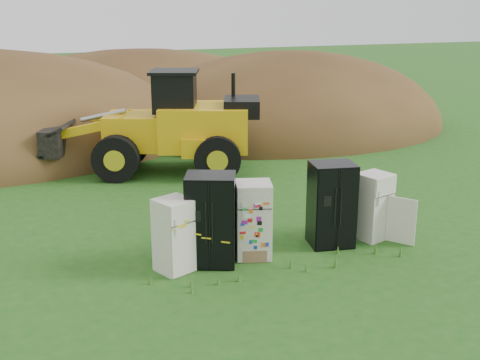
{
  "coord_description": "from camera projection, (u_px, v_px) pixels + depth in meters",
  "views": [
    {
      "loc": [
        -5.34,
        -11.2,
        5.32
      ],
      "look_at": [
        -0.19,
        2.0,
        1.16
      ],
      "focal_mm": 45.0,
      "sensor_mm": 36.0,
      "label": 1
    }
  ],
  "objects": [
    {
      "name": "wheel_loader",
      "position": [
        150.0,
        122.0,
        19.33
      ],
      "size": [
        7.39,
        5.1,
        3.31
      ],
      "primitive_type": null,
      "rotation": [
        0.0,
        0.0,
        -0.38
      ],
      "color": "gold",
      "rests_on": "ground"
    },
    {
      "name": "fridge_leftmost",
      "position": [
        174.0,
        235.0,
        12.28
      ],
      "size": [
        0.88,
        0.87,
        1.55
      ],
      "primitive_type": null,
      "rotation": [
        0.0,
        0.0,
        0.39
      ],
      "color": "silver",
      "rests_on": "ground"
    },
    {
      "name": "dirt_mound_right",
      "position": [
        287.0,
        128.0,
        26.65
      ],
      "size": [
        14.59,
        10.7,
        6.8
      ],
      "primitive_type": "ellipsoid",
      "color": "#422A15",
      "rests_on": "ground"
    },
    {
      "name": "fridge_open_door",
      "position": [
        373.0,
        206.0,
        14.01
      ],
      "size": [
        0.87,
        0.83,
        1.57
      ],
      "primitive_type": null,
      "rotation": [
        0.0,
        0.0,
        0.28
      ],
      "color": "silver",
      "rests_on": "ground"
    },
    {
      "name": "fridge_black_right",
      "position": [
        332.0,
        204.0,
        13.59
      ],
      "size": [
        1.1,
        0.97,
        1.92
      ],
      "primitive_type": null,
      "rotation": [
        0.0,
        0.0,
        -0.2
      ],
      "color": "black",
      "rests_on": "ground"
    },
    {
      "name": "dirt_mound_back",
      "position": [
        138.0,
        117.0,
        29.29
      ],
      "size": [
        16.95,
        11.3,
        6.54
      ],
      "primitive_type": "ellipsoid",
      "color": "#422A15",
      "rests_on": "ground"
    },
    {
      "name": "fridge_sticker",
      "position": [
        253.0,
        220.0,
        12.95
      ],
      "size": [
        0.92,
        0.88,
        1.69
      ],
      "primitive_type": null,
      "rotation": [
        0.0,
        0.0,
        -0.3
      ],
      "color": "silver",
      "rests_on": "ground"
    },
    {
      "name": "ground",
      "position": [
        280.0,
        252.0,
        13.38
      ],
      "size": [
        120.0,
        120.0,
        0.0
      ],
      "primitive_type": "plane",
      "color": "#1D5215",
      "rests_on": "ground"
    },
    {
      "name": "fridge_black_side",
      "position": [
        211.0,
        220.0,
        12.57
      ],
      "size": [
        1.25,
        1.14,
        1.95
      ],
      "primitive_type": null,
      "rotation": [
        0.0,
        0.0,
        -0.4
      ],
      "color": "black",
      "rests_on": "ground"
    }
  ]
}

